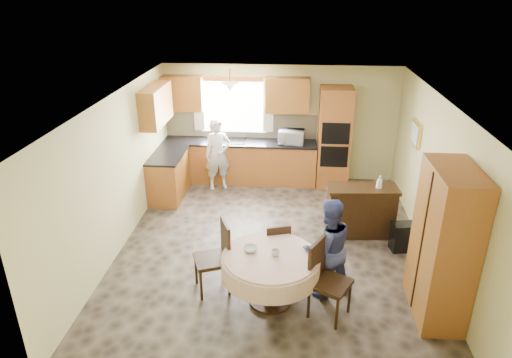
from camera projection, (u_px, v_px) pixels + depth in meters
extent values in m
cube|color=brown|center=(272.00, 247.00, 7.62)|extent=(5.00, 6.00, 0.01)
cube|color=white|center=(275.00, 100.00, 6.61)|extent=(5.00, 6.00, 0.01)
cube|color=#C9C381|center=(280.00, 123.00, 9.85)|extent=(5.00, 0.02, 2.50)
cube|color=#C9C381|center=(259.00, 303.00, 4.37)|extent=(5.00, 0.02, 2.50)
cube|color=#C9C381|center=(118.00, 174.00, 7.30)|extent=(0.02, 6.00, 2.50)
cube|color=#C9C381|center=(438.00, 184.00, 6.93)|extent=(0.02, 6.00, 2.50)
cube|color=white|center=(234.00, 107.00, 9.77)|extent=(1.40, 0.03, 1.10)
cube|color=white|center=(198.00, 104.00, 9.76)|extent=(0.22, 0.02, 1.15)
cube|color=white|center=(268.00, 106.00, 9.65)|extent=(0.22, 0.02, 1.15)
cube|color=#B66130|center=(240.00, 162.00, 9.97)|extent=(3.30, 0.60, 0.88)
cube|color=black|center=(239.00, 142.00, 9.78)|extent=(3.30, 0.64, 0.04)
cube|color=#B66130|center=(169.00, 176.00, 9.25)|extent=(0.60, 1.20, 0.88)
cube|color=black|center=(167.00, 155.00, 9.06)|extent=(0.64, 1.20, 0.04)
cube|color=#C0B587|center=(241.00, 126.00, 9.93)|extent=(3.30, 0.02, 0.55)
cube|color=#BA772E|center=(183.00, 93.00, 9.59)|extent=(0.85, 0.33, 0.72)
cube|color=#BA772E|center=(288.00, 95.00, 9.43)|extent=(0.90, 0.33, 0.72)
cube|color=#BA772E|center=(156.00, 105.00, 8.67)|extent=(0.33, 1.20, 0.72)
cube|color=#B66130|center=(334.00, 138.00, 9.56)|extent=(0.66, 0.62, 2.12)
cube|color=black|center=(336.00, 134.00, 9.20)|extent=(0.56, 0.01, 0.45)
cube|color=black|center=(334.00, 157.00, 9.40)|extent=(0.56, 0.01, 0.45)
cone|color=beige|center=(230.00, 87.00, 9.12)|extent=(0.36, 0.36, 0.18)
cube|color=#36210E|center=(360.00, 212.00, 7.85)|extent=(1.21, 0.57, 0.84)
cube|color=black|center=(402.00, 237.00, 7.45)|extent=(0.39, 0.31, 0.49)
cube|color=#B66130|center=(444.00, 245.00, 5.75)|extent=(0.54, 1.08, 2.07)
cylinder|color=#36210E|center=(270.00, 281.00, 6.20)|extent=(0.19, 0.19, 0.69)
cylinder|color=#36210E|center=(270.00, 300.00, 6.33)|extent=(0.58, 0.58, 0.04)
cylinder|color=#F3E6C7|center=(271.00, 257.00, 6.04)|extent=(1.26, 1.26, 0.05)
cylinder|color=#F3E6C7|center=(271.00, 266.00, 6.10)|extent=(1.32, 1.32, 0.27)
cube|color=#36210E|center=(212.00, 260.00, 6.39)|extent=(0.60, 0.60, 0.06)
cube|color=#36210E|center=(226.00, 239.00, 6.33)|extent=(0.20, 0.43, 0.55)
cylinder|color=#36210E|center=(196.00, 283.00, 6.33)|extent=(0.04, 0.04, 0.47)
cylinder|color=#36210E|center=(224.00, 284.00, 6.30)|extent=(0.04, 0.04, 0.47)
cylinder|color=#36210E|center=(201.00, 266.00, 6.69)|extent=(0.04, 0.04, 0.47)
cylinder|color=#36210E|center=(228.00, 268.00, 6.66)|extent=(0.04, 0.04, 0.47)
cube|color=#36210E|center=(276.00, 248.00, 6.83)|extent=(0.47, 0.47, 0.04)
cube|color=#36210E|center=(279.00, 240.00, 6.58)|extent=(0.35, 0.13, 0.45)
cylinder|color=#36210E|center=(264.00, 266.00, 6.78)|extent=(0.03, 0.03, 0.39)
cylinder|color=#36210E|center=(286.00, 267.00, 6.76)|extent=(0.03, 0.03, 0.39)
cylinder|color=#36210E|center=(265.00, 254.00, 7.08)|extent=(0.03, 0.03, 0.39)
cylinder|color=#36210E|center=(286.00, 255.00, 7.05)|extent=(0.03, 0.03, 0.39)
cube|color=#36210E|center=(330.00, 284.00, 5.89)|extent=(0.63, 0.63, 0.06)
cube|color=#36210E|center=(317.00, 259.00, 5.87)|extent=(0.25, 0.41, 0.55)
cylinder|color=#36210E|center=(315.00, 309.00, 5.82)|extent=(0.04, 0.04, 0.48)
cylinder|color=#36210E|center=(346.00, 311.00, 5.79)|extent=(0.04, 0.04, 0.48)
cylinder|color=#36210E|center=(313.00, 290.00, 6.19)|extent=(0.04, 0.04, 0.48)
cylinder|color=#36210E|center=(343.00, 291.00, 6.16)|extent=(0.04, 0.04, 0.48)
cube|color=gold|center=(416.00, 134.00, 8.10)|extent=(0.05, 0.53, 0.44)
cube|color=silver|center=(414.00, 134.00, 8.10)|extent=(0.01, 0.44, 0.34)
imported|color=silver|center=(291.00, 137.00, 9.59)|extent=(0.56, 0.40, 0.29)
imported|color=silver|center=(218.00, 155.00, 9.51)|extent=(0.64, 0.53, 1.50)
imported|color=#3A4380|center=(327.00, 248.00, 6.23)|extent=(0.88, 0.80, 1.46)
imported|color=#B2B2B2|center=(350.00, 188.00, 7.69)|extent=(0.22, 0.22, 0.05)
imported|color=silver|center=(379.00, 183.00, 7.61)|extent=(0.14, 0.14, 0.27)
imported|color=#B2B2B2|center=(275.00, 253.00, 6.01)|extent=(0.13, 0.13, 0.09)
imported|color=#B2B2B2|center=(251.00, 249.00, 6.12)|extent=(0.24, 0.24, 0.06)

